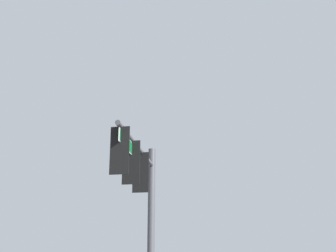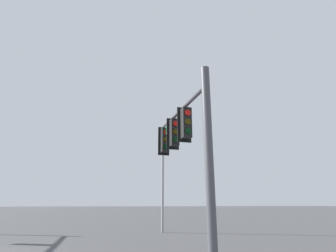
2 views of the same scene
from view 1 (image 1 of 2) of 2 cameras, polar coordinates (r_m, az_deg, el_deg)
signal_pole_near at (r=14.88m, az=-3.34°, el=-7.87°), size 5.03×0.65×5.93m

